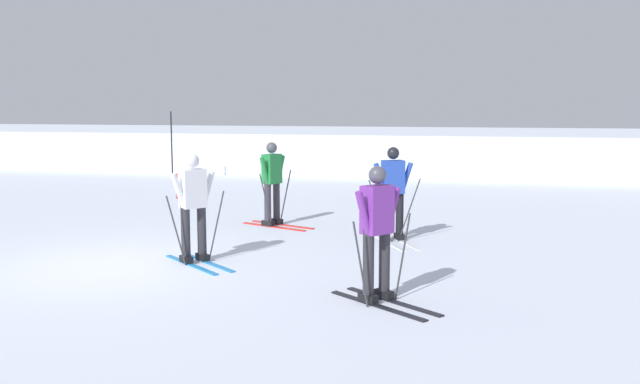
# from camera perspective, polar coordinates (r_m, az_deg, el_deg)

# --- Properties ---
(ground_plane) EXTENTS (120.00, 120.00, 0.00)m
(ground_plane) POSITION_cam_1_polar(r_m,az_deg,el_deg) (10.94, -17.35, -5.99)
(ground_plane) COLOR silver
(far_snow_ridge) EXTENTS (80.00, 9.46, 1.46)m
(far_snow_ridge) POSITION_cam_1_polar(r_m,az_deg,el_deg) (27.81, 2.01, 3.73)
(far_snow_ridge) COLOR silver
(far_snow_ridge) RESTS_ON ground
(skier_blue) EXTENTS (1.09, 1.58, 1.71)m
(skier_blue) POSITION_cam_1_polar(r_m,az_deg,el_deg) (12.31, 6.15, 0.09)
(skier_blue) COLOR silver
(skier_blue) RESTS_ON ground
(skier_purple) EXTENTS (1.50, 1.25, 1.71)m
(skier_purple) POSITION_cam_1_polar(r_m,az_deg,el_deg) (8.44, 4.85, -3.20)
(skier_purple) COLOR black
(skier_purple) RESTS_ON ground
(skier_white) EXTENTS (1.48, 1.29, 1.71)m
(skier_white) POSITION_cam_1_polar(r_m,az_deg,el_deg) (10.73, -10.68, -0.84)
(skier_white) COLOR #237AC6
(skier_white) RESTS_ON ground
(skier_green) EXTENTS (1.62, 0.96, 1.71)m
(skier_green) POSITION_cam_1_polar(r_m,az_deg,el_deg) (13.83, -4.03, 0.90)
(skier_green) COLOR red
(skier_green) RESTS_ON ground
(trail_marker_pole) EXTENTS (0.04, 0.04, 2.27)m
(trail_marker_pole) POSITION_cam_1_polar(r_m,az_deg,el_deg) (22.48, -12.37, 3.75)
(trail_marker_pole) COLOR black
(trail_marker_pole) RESTS_ON ground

